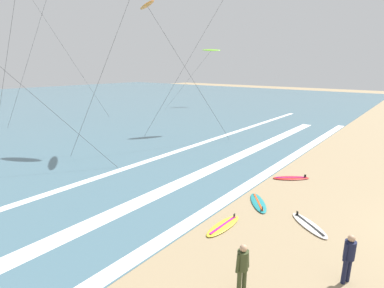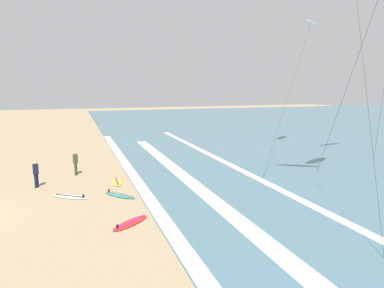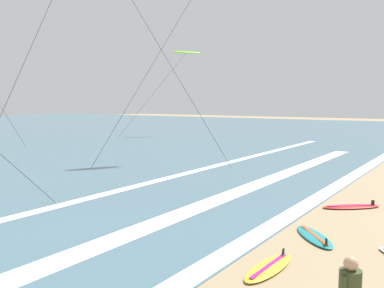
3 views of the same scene
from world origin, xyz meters
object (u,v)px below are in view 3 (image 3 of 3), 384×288
Objects in this scene: surfboard_foreground_flat at (351,207)px; surfboard_left_pile at (269,267)px; kite_lime_mid_center at (186,53)px; surfboard_near_water at (314,237)px.

surfboard_foreground_flat is 0.94× the size of surfboard_left_pile.
surfboard_left_pile is at bearing -143.99° from kite_lime_mid_center.
surfboard_near_water is at bearing -3.44° from surfboard_left_pile.
kite_lime_mid_center reaches higher than surfboard_near_water.
surfboard_near_water is (-4.12, 0.04, 0.00)m from surfboard_foreground_flat.
surfboard_left_pile is 40.09m from kite_lime_mid_center.
surfboard_near_water is 0.95× the size of surfboard_left_pile.
surfboard_foreground_flat is at bearing -1.75° from surfboard_left_pile.
surfboard_foreground_flat is 0.19× the size of kite_lime_mid_center.
kite_lime_mid_center is (31.64, 23.00, 8.80)m from surfboard_left_pile.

